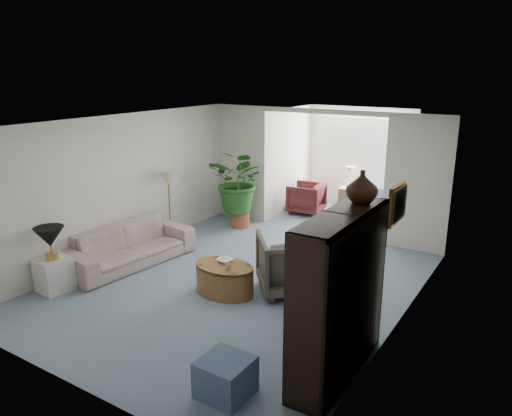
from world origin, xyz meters
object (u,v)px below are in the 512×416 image
Objects in this scene: coffee_table at (224,279)px; plant_pot at (240,219)px; coffee_cup at (228,267)px; side_table_dark at (342,276)px; sofa at (129,246)px; coffee_bowl at (225,260)px; end_table at (54,274)px; floor_lamp at (168,178)px; ottoman at (226,377)px; cabinet_urn at (362,187)px; framed_picture at (399,204)px; sunroom_table at (349,199)px; wingback_chair at (291,263)px; table_lamp at (49,237)px; sunroom_chair_maroon at (306,198)px; entertainment_cabinet at (339,296)px; sunroom_chair_blue at (369,207)px.

coffee_table reaches higher than plant_pot.
coffee_cup is 1.69m from side_table_dark.
sofa reaches higher than coffee_bowl.
end_table is at bearing -147.60° from coffee_bowl.
floor_lamp is 0.72× the size of ottoman.
framed_picture is at bearing 71.06° from cabinet_urn.
cabinet_urn is at bearing -11.32° from coffee_table.
wingback_chair is at bearing -78.78° from sunroom_table.
coffee_cup is 0.23× the size of plant_pot.
sunroom_chair_maroon is (1.38, 5.73, -0.50)m from table_lamp.
sunroom_table reaches higher than coffee_bowl.
cabinet_urn reaches higher than coffee_cup.
sunroom_table is (-2.32, 6.13, -0.65)m from entertainment_cabinet.
coffee_bowl is at bearing 3.65° from sunroom_chair_maroon.
cabinet_urn is (0.71, -1.36, 1.73)m from side_table_dark.
end_table is at bearing -175.49° from entertainment_cabinet.
plant_pot is at bearing -30.56° from sunroom_chair_maroon.
side_table_dark is (-0.94, 0.68, -1.41)m from framed_picture.
coffee_bowl is 0.40× the size of side_table_dark.
end_table is at bearing -108.17° from sunroom_table.
end_table is 3.70m from ottoman.
table_lamp reaches higher than sunroom_table.
wingback_chair is at bearing -42.14° from plant_pot.
entertainment_cabinet is at bearing -96.87° from sofa.
coffee_bowl reaches higher than end_table.
side_table_dark reaches higher than coffee_cup.
coffee_cup is at bearing 170.56° from cabinet_urn.
sofa is 2.33× the size of wingback_chair.
plant_pot is (0.69, 1.41, -1.09)m from floor_lamp.
sofa is 6.27× the size of cabinet_urn.
end_table is at bearing 146.35° from sunroom_chair_blue.
framed_picture is 2.77m from coffee_bowl.
coffee_cup is at bearing -87.75° from sofa.
end_table is 2.84m from floor_lamp.
coffee_table is (2.04, -0.06, -0.11)m from sofa.
coffee_table is 2.49m from entertainment_cabinet.
framed_picture is at bearing 78.88° from entertainment_cabinet.
table_lamp is 0.54× the size of sunroom_chair_blue.
sunroom_table is at bearing 90.74° from coffee_bowl.
side_table_dark is at bearing 26.78° from sunroom_chair_maroon.
side_table_dark is (1.49, 0.91, 0.07)m from coffee_table.
sofa is 5.16× the size of table_lamp.
coffee_bowl is 0.24× the size of wingback_chair.
framed_picture is 4.68m from sofa.
framed_picture is 2.10m from wingback_chair.
floor_lamp reaches higher than side_table_dark.
sunroom_table is (-2.32, 5.63, -1.75)m from cabinet_urn.
side_table_dark is (1.34, 1.01, -0.20)m from coffee_cup.
sunroom_chair_maroon reaches higher than plant_pot.
sunroom_chair_blue is at bearing 106.25° from entertainment_cabinet.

